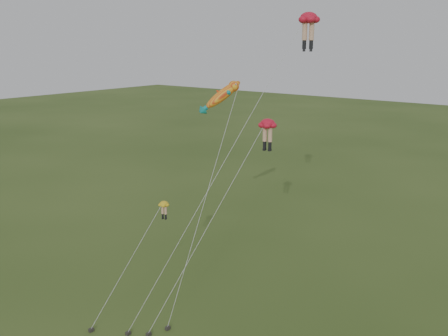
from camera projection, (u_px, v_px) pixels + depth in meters
The scene contains 5 objects.
ground at pixel (152, 320), 37.03m from camera, with size 300.00×300.00×0.00m, color #32491A.
legs_kite_red_high at pixel (306, 25), 35.71m from camera, with size 7.67×13.91×22.14m.
legs_kite_red_mid at pixel (266, 129), 37.04m from camera, with size 4.24×10.69×14.53m.
legs_kite_yellow at pixel (160, 211), 39.87m from camera, with size 1.12×8.76×7.64m.
fish_kite at pixel (223, 96), 38.26m from camera, with size 2.73×9.38×17.45m.
Camera 1 is at (24.50, -22.92, 20.05)m, focal length 40.00 mm.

